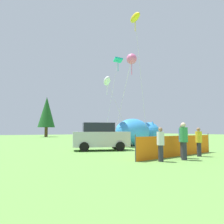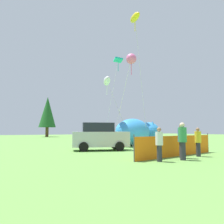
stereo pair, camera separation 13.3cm
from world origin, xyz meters
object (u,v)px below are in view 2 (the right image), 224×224
Objects in this scene: kite_pink_octopus at (131,59)px; spectator_in_white_shirt at (183,139)px; spectator_in_blue_shirt at (159,143)px; spectator_in_yellow_shirt at (198,141)px; kite_yellow_hero at (135,18)px; inflatable_cat at (138,133)px; folding_chair at (177,142)px; kite_teal_diamond at (118,62)px; parked_car at (100,137)px; spectator_in_grey_shirt at (182,140)px; kite_white_ghost at (107,81)px.

spectator_in_white_shirt is at bearing -99.54° from kite_pink_octopus.
spectator_in_yellow_shirt is (3.31, 0.48, 0.01)m from spectator_in_blue_shirt.
kite_yellow_hero is at bearing 84.22° from spectator_in_yellow_shirt.
folding_chair is at bearing -107.97° from inflatable_cat.
kite_pink_octopus is at bearing -112.33° from kite_teal_diamond.
spectator_in_blue_shirt is at bearing -72.01° from parked_car.
spectator_in_grey_shirt is (1.84, -6.27, -0.01)m from parked_car.
kite_teal_diamond reaches higher than kite_pink_octopus.
spectator_in_grey_shirt is 0.24× the size of kite_pink_octopus.
folding_chair is at bearing -0.71° from parked_car.
kite_teal_diamond is (2.74, 6.67, 2.09)m from kite_pink_octopus.
spectator_in_yellow_shirt is at bearing -95.78° from kite_yellow_hero.
spectator_in_white_shirt is at bearing -122.75° from folding_chair.
spectator_in_yellow_shirt is (1.43, 0.12, -0.10)m from spectator_in_grey_shirt.
spectator_in_blue_shirt is (-1.88, -0.36, -0.10)m from spectator_in_grey_shirt.
inflatable_cat is at bearing 66.36° from spectator_in_white_shirt.
inflatable_cat reaches higher than spectator_in_white_shirt.
spectator_in_grey_shirt is at bearing 46.59° from spectator_in_white_shirt.
kite_teal_diamond is (5.14, 12.54, 8.30)m from spectator_in_blue_shirt.
inflatable_cat is 7.71m from kite_pink_octopus.
parked_car reaches higher than spectator_in_yellow_shirt.
spectator_in_blue_shirt is (-1.39, 0.17, -0.14)m from spectator_in_white_shirt.
parked_car is 2.43× the size of spectator_in_grey_shirt.
spectator_in_white_shirt is 0.20× the size of kite_teal_diamond.
parked_car is 0.36× the size of kite_yellow_hero.
spectator_in_blue_shirt is 0.99× the size of spectator_in_yellow_shirt.
kite_white_ghost is at bearing 88.22° from spectator_in_grey_shirt.
kite_white_ghost reaches higher than parked_car.
kite_yellow_hero is (2.15, 7.25, 10.73)m from spectator_in_grey_shirt.
spectator_in_yellow_shirt is (-2.58, -4.12, 0.36)m from folding_chair.
spectator_in_white_shirt is 13.48m from kite_yellow_hero.
spectator_in_yellow_shirt is (1.93, 0.65, -0.13)m from spectator_in_white_shirt.
kite_white_ghost reaches higher than spectator_in_yellow_shirt.
kite_yellow_hero is (0.72, 7.12, 10.82)m from spectator_in_yellow_shirt.
inflatable_cat is 11.15m from spectator_in_blue_shirt.
kite_yellow_hero reaches higher than kite_teal_diamond.
folding_chair is (5.85, -2.03, -0.47)m from parked_car.
spectator_in_blue_shirt is 13.83m from kite_yellow_hero.
kite_yellow_hero is at bearing 73.47° from spectator_in_grey_shirt.
kite_teal_diamond is (3.75, 12.71, 8.16)m from spectator_in_white_shirt.
spectator_in_grey_shirt is at bearing -132.86° from inflatable_cat.
spectator_in_grey_shirt reaches higher than spectator_in_blue_shirt.
kite_pink_octopus is at bearing 67.72° from spectator_in_blue_shirt.
kite_yellow_hero is at bearing -102.64° from kite_teal_diamond.
spectator_in_grey_shirt reaches higher than folding_chair.
spectator_in_blue_shirt is at bearing -112.28° from kite_pink_octopus.
spectator_in_yellow_shirt is 12.98m from kite_yellow_hero.
spectator_in_white_shirt is 1.15× the size of spectator_in_yellow_shirt.
kite_white_ghost is (0.28, 9.16, 5.03)m from spectator_in_grey_shirt.
spectator_in_blue_shirt is (-0.05, -6.63, -0.12)m from parked_car.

